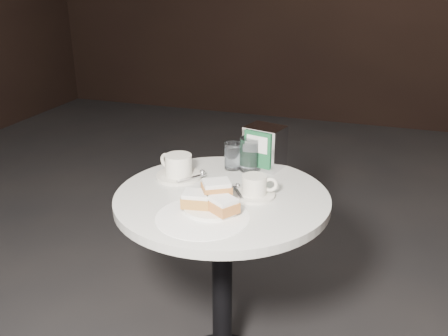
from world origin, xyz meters
TOP-DOWN VIEW (x-y plane):
  - cafe_table at (0.00, 0.00)m, footprint 0.70×0.70m
  - sugar_spill at (-0.00, -0.17)m, footprint 0.34×0.34m
  - beignet_plate at (0.01, -0.11)m, footprint 0.20×0.20m
  - coffee_cup_left at (-0.19, 0.09)m, footprint 0.21×0.21m
  - coffee_cup_right at (0.10, 0.02)m, footprint 0.17×0.17m
  - water_glass_left at (-0.04, 0.23)m, footprint 0.08×0.08m
  - water_glass_right at (0.03, 0.23)m, footprint 0.08×0.08m
  - napkin_dispenser at (0.07, 0.28)m, footprint 0.15×0.14m

SIDE VIEW (x-z plane):
  - cafe_table at x=0.00m, z-range 0.17..0.92m
  - sugar_spill at x=0.00m, z-range 0.74..0.75m
  - coffee_cup_right at x=0.10m, z-range 0.74..0.81m
  - beignet_plate at x=0.01m, z-range 0.73..0.82m
  - coffee_cup_left at x=-0.19m, z-range 0.74..0.82m
  - water_glass_left at x=-0.04m, z-range 0.74..0.84m
  - water_glass_right at x=0.03m, z-range 0.74..0.86m
  - napkin_dispenser at x=0.07m, z-range 0.75..0.90m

